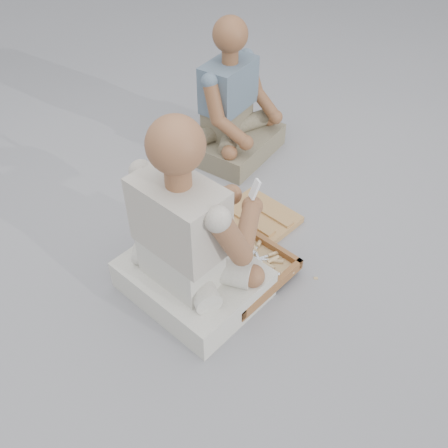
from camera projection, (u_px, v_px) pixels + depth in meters
ground at (245, 292)px, 2.52m from camera, size 60.00×60.00×0.00m
carved_panel at (243, 229)px, 2.83m from camera, size 0.68×0.52×0.04m
tool_tray at (246, 272)px, 2.53m from camera, size 0.54×0.47×0.06m
chisel_0 at (283, 274)px, 2.52m from camera, size 0.21×0.10×0.02m
chisel_1 at (236, 247)px, 2.65m from camera, size 0.08×0.22×0.02m
chisel_2 at (254, 276)px, 2.50m from camera, size 0.16×0.17×0.02m
chisel_3 at (228, 256)px, 2.59m from camera, size 0.07×0.22×0.02m
chisel_4 at (265, 264)px, 2.55m from camera, size 0.09×0.21×0.02m
chisel_5 at (272, 261)px, 2.58m from camera, size 0.17×0.17×0.02m
chisel_6 at (258, 245)px, 2.65m from camera, size 0.20×0.13×0.02m
chisel_7 at (269, 261)px, 2.57m from camera, size 0.22×0.02×0.02m
chisel_8 at (241, 258)px, 2.58m from camera, size 0.22×0.03×0.02m
chisel_9 at (244, 260)px, 2.59m from camera, size 0.18×0.16×0.02m
chisel_10 at (255, 250)px, 2.64m from camera, size 0.09×0.21×0.02m
chisel_11 at (270, 255)px, 2.61m from camera, size 0.22×0.06×0.02m
wood_chip_0 at (263, 275)px, 2.59m from camera, size 0.02×0.02×0.00m
wood_chip_1 at (159, 264)px, 2.65m from camera, size 0.02×0.02×0.00m
wood_chip_2 at (316, 278)px, 2.58m from camera, size 0.02×0.02×0.00m
wood_chip_3 at (239, 224)px, 2.88m from camera, size 0.02×0.02×0.00m
wood_chip_4 at (236, 250)px, 2.73m from camera, size 0.02×0.02×0.00m
wood_chip_5 at (265, 257)px, 2.69m from camera, size 0.02×0.02×0.00m
wood_chip_6 at (248, 253)px, 2.71m from camera, size 0.02×0.02×0.00m
wood_chip_7 at (190, 275)px, 2.59m from camera, size 0.02×0.02×0.00m
wood_chip_8 at (225, 264)px, 2.65m from camera, size 0.02×0.02×0.00m
wood_chip_9 at (258, 239)px, 2.79m from camera, size 0.02×0.02×0.00m
craftsman at (190, 242)px, 2.29m from camera, size 0.75×0.75×1.02m
companion at (233, 112)px, 3.22m from camera, size 0.72×0.65×0.91m
mobile_phone at (255, 189)px, 2.37m from camera, size 0.05×0.05×0.10m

